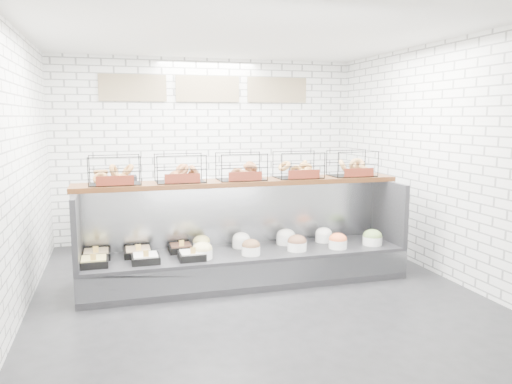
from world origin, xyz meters
name	(u,v)px	position (x,y,z in m)	size (l,w,h in m)	color
ground	(253,289)	(0.00, 0.00, 0.00)	(5.50, 5.50, 0.00)	black
room_shell	(239,116)	(0.00, 0.60, 2.06)	(5.02, 5.51, 3.01)	white
display_case	(244,255)	(-0.01, 0.34, 0.33)	(4.00, 0.90, 1.20)	black
bagel_shelf	(241,171)	(0.00, 0.52, 1.38)	(4.10, 0.50, 0.40)	#3B1E0C
prep_counter	(213,213)	(0.00, 2.43, 0.47)	(4.00, 0.60, 1.20)	#93969B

